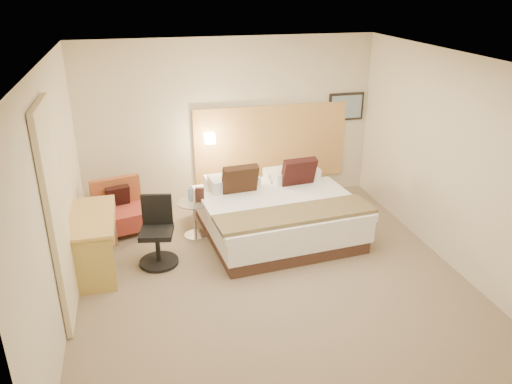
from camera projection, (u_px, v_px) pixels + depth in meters
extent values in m
cube|color=#806D56|center=(269.00, 276.00, 6.41)|extent=(4.80, 5.00, 0.02)
cube|color=white|center=(271.00, 59.00, 5.33)|extent=(4.80, 5.00, 0.02)
cube|color=beige|center=(229.00, 122.00, 8.11)|extent=(4.80, 0.02, 2.70)
cube|color=beige|center=(361.00, 300.00, 3.63)|extent=(4.80, 0.02, 2.70)
cube|color=beige|center=(53.00, 197.00, 5.34)|extent=(0.02, 5.00, 2.70)
cube|color=beige|center=(451.00, 161.00, 6.40)|extent=(0.02, 5.00, 2.70)
cube|color=tan|center=(271.00, 143.00, 8.39)|extent=(2.60, 0.04, 1.30)
cube|color=black|center=(346.00, 107.00, 8.47)|extent=(0.62, 0.03, 0.47)
cube|color=gray|center=(347.00, 107.00, 8.45)|extent=(0.54, 0.01, 0.39)
cylinder|color=white|center=(209.00, 137.00, 8.03)|extent=(0.02, 0.12, 0.02)
cube|color=#F3E2BE|center=(210.00, 138.00, 7.98)|extent=(0.15, 0.15, 0.15)
cube|color=beige|center=(57.00, 217.00, 5.18)|extent=(0.06, 0.90, 2.42)
cylinder|color=#96CBE8|center=(190.00, 195.00, 7.16)|extent=(0.07, 0.07, 0.20)
cylinder|color=#7A9CBD|center=(191.00, 194.00, 7.19)|extent=(0.07, 0.07, 0.20)
cube|color=#391C17|center=(200.00, 195.00, 7.13)|extent=(0.13, 0.07, 0.22)
cube|color=#402920|center=(276.00, 227.00, 7.44)|extent=(2.18, 2.18, 0.19)
cube|color=white|center=(276.00, 212.00, 7.34)|extent=(2.25, 2.25, 0.31)
cube|color=white|center=(284.00, 207.00, 7.00)|extent=(2.26, 1.68, 0.10)
cube|color=white|center=(229.00, 182.00, 7.76)|extent=(0.76, 0.46, 0.19)
cube|color=white|center=(288.00, 174.00, 8.05)|extent=(0.76, 0.46, 0.19)
cube|color=silver|center=(234.00, 182.00, 7.48)|extent=(0.76, 0.46, 0.19)
cube|color=white|center=(295.00, 174.00, 7.78)|extent=(0.76, 0.46, 0.19)
cube|color=black|center=(240.00, 182.00, 7.28)|extent=(0.54, 0.32, 0.53)
cube|color=black|center=(298.00, 174.00, 7.56)|extent=(0.54, 0.32, 0.53)
cube|color=#BE7927|center=(296.00, 214.00, 6.61)|extent=(2.21, 0.77, 0.05)
cube|color=tan|center=(108.00, 240.00, 7.16)|extent=(0.09, 0.09, 0.09)
cube|color=tan|center=(148.00, 231.00, 7.41)|extent=(0.09, 0.09, 0.09)
cube|color=tan|center=(100.00, 226.00, 7.57)|extent=(0.09, 0.09, 0.09)
cube|color=#A0814B|center=(138.00, 218.00, 7.83)|extent=(0.09, 0.09, 0.09)
cube|color=maroon|center=(122.00, 218.00, 7.42)|extent=(0.87, 0.80, 0.27)
cube|color=#9B4E29|center=(116.00, 191.00, 7.50)|extent=(0.73, 0.29, 0.41)
cube|color=black|center=(118.00, 197.00, 7.44)|extent=(0.38, 0.25, 0.36)
cylinder|color=white|center=(196.00, 235.00, 7.38)|extent=(0.38, 0.38, 0.02)
cylinder|color=silver|center=(195.00, 219.00, 7.28)|extent=(0.04, 0.04, 0.51)
cylinder|color=white|center=(194.00, 202.00, 7.17)|extent=(0.56, 0.56, 0.01)
cube|color=tan|center=(91.00, 217.00, 6.25)|extent=(0.57, 1.23, 0.04)
cube|color=tan|center=(92.00, 267.00, 5.89)|extent=(0.51, 0.04, 0.73)
cube|color=#B07B45|center=(96.00, 224.00, 6.91)|extent=(0.51, 0.04, 0.73)
cube|color=tan|center=(96.00, 223.00, 6.29)|extent=(0.47, 1.15, 0.10)
cylinder|color=black|center=(159.00, 262.00, 6.64)|extent=(0.61, 0.61, 0.04)
cylinder|color=black|center=(158.00, 247.00, 6.56)|extent=(0.07, 0.07, 0.40)
cube|color=black|center=(157.00, 233.00, 6.47)|extent=(0.49, 0.49, 0.07)
cube|color=black|center=(157.00, 209.00, 6.55)|extent=(0.40, 0.12, 0.42)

